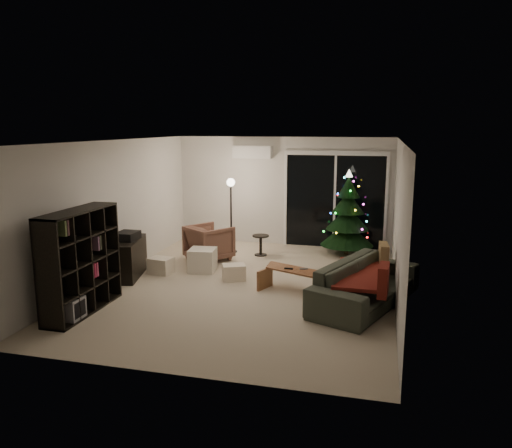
{
  "coord_description": "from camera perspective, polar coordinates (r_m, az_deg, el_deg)",
  "views": [
    {
      "loc": [
        2.21,
        -8.04,
        2.76
      ],
      "look_at": [
        0.1,
        0.3,
        1.05
      ],
      "focal_mm": 35.0,
      "sensor_mm": 36.0,
      "label": 1
    }
  ],
  "objects": [
    {
      "name": "remote_b",
      "position": [
        8.46,
        5.49,
        -5.11
      ],
      "size": [
        0.14,
        0.08,
        0.02
      ],
      "primitive_type": "cube",
      "rotation": [
        0.0,
        0.0,
        0.35
      ],
      "color": "slate",
      "rests_on": "coffee_table"
    },
    {
      "name": "christmas_tree",
      "position": [
        10.85,
        10.44,
        1.29
      ],
      "size": [
        1.29,
        1.29,
        1.84
      ],
      "primitive_type": "cone",
      "rotation": [
        0.0,
        0.0,
        -0.14
      ],
      "color": "black",
      "rests_on": "floor"
    },
    {
      "name": "remote_a",
      "position": [
        8.46,
        3.75,
        -5.09
      ],
      "size": [
        0.15,
        0.04,
        0.02
      ],
      "primitive_type": "cube",
      "color": "black",
      "rests_on": "coffee_table"
    },
    {
      "name": "bookshelf",
      "position": [
        7.95,
        -20.56,
        -3.94
      ],
      "size": [
        0.67,
        1.6,
        1.55
      ],
      "primitive_type": null,
      "rotation": [
        0.0,
        0.0,
        0.18
      ],
      "color": "black",
      "rests_on": "floor"
    },
    {
      "name": "sofa",
      "position": [
        8.0,
        12.46,
        -6.65
      ],
      "size": [
        1.72,
        2.49,
        0.68
      ],
      "primitive_type": "imported",
      "rotation": [
        0.0,
        0.0,
        1.18
      ],
      "color": "#2F3429",
      "rests_on": "floor"
    },
    {
      "name": "room",
      "position": [
        9.85,
        3.71,
        1.02
      ],
      "size": [
        6.5,
        7.51,
        2.6
      ],
      "color": "beige",
      "rests_on": "ground"
    },
    {
      "name": "ottoman",
      "position": [
        9.64,
        -6.13,
        -4.11
      ],
      "size": [
        0.54,
        0.54,
        0.44
      ],
      "primitive_type": "cube",
      "rotation": [
        0.0,
        0.0,
        0.12
      ],
      "color": "beige",
      "rests_on": "floor"
    },
    {
      "name": "floor_lamp",
      "position": [
        10.9,
        -2.87,
        0.79
      ],
      "size": [
        0.25,
        0.25,
        1.57
      ],
      "primitive_type": "cylinder",
      "color": "black",
      "rests_on": "floor"
    },
    {
      "name": "cushion_a",
      "position": [
        8.55,
        14.37,
        -3.67
      ],
      "size": [
        0.17,
        0.46,
        0.45
      ],
      "primitive_type": "cube",
      "rotation": [
        0.0,
        0.0,
        0.09
      ],
      "color": "olive",
      "rests_on": "sofa"
    },
    {
      "name": "cushion_b",
      "position": [
        7.3,
        14.35,
        -6.24
      ],
      "size": [
        0.16,
        0.45,
        0.45
      ],
      "primitive_type": "cube",
      "rotation": [
        0.0,
        0.0,
        -0.07
      ],
      "color": "maroon",
      "rests_on": "sofa"
    },
    {
      "name": "cardboard_box_b",
      "position": [
        9.08,
        -2.54,
        -5.52
      ],
      "size": [
        0.49,
        0.44,
        0.28
      ],
      "primitive_type": "cube",
      "rotation": [
        0.0,
        0.0,
        0.42
      ],
      "color": "white",
      "rests_on": "floor"
    },
    {
      "name": "stereo",
      "position": [
        9.4,
        -14.49,
        -1.32
      ],
      "size": [
        0.35,
        0.42,
        0.15
      ],
      "primitive_type": "cube",
      "color": "black",
      "rests_on": "media_cabinet"
    },
    {
      "name": "sofa_throw",
      "position": [
        7.96,
        11.79,
        -5.58
      ],
      "size": [
        0.72,
        1.67,
        0.06
      ],
      "primitive_type": "cube",
      "color": "maroon",
      "rests_on": "sofa"
    },
    {
      "name": "armchair",
      "position": [
        10.37,
        -5.38,
        -2.14
      ],
      "size": [
        1.11,
        1.12,
        0.74
      ],
      "primitive_type": "imported",
      "rotation": [
        0.0,
        0.0,
        2.54
      ],
      "color": "brown",
      "rests_on": "floor"
    },
    {
      "name": "media_cabinet",
      "position": [
        9.5,
        -14.37,
        -3.82
      ],
      "size": [
        0.67,
        1.18,
        0.7
      ],
      "primitive_type": "cube",
      "rotation": [
        0.0,
        0.0,
        0.23
      ],
      "color": "black",
      "rests_on": "floor"
    },
    {
      "name": "side_table",
      "position": [
        10.73,
        0.54,
        -2.44
      ],
      "size": [
        0.38,
        0.38,
        0.44
      ],
      "primitive_type": "cylinder",
      "rotation": [
        0.0,
        0.0,
        0.09
      ],
      "color": "black",
      "rests_on": "floor"
    },
    {
      "name": "coffee_table",
      "position": [
        8.49,
        4.74,
        -6.44
      ],
      "size": [
        1.25,
        0.84,
        0.38
      ],
      "primitive_type": null,
      "rotation": [
        0.0,
        0.0,
        -0.4
      ],
      "color": "brown",
      "rests_on": "floor"
    },
    {
      "name": "cardboard_box_a",
      "position": [
        9.63,
        -10.83,
        -4.69
      ],
      "size": [
        0.46,
        0.38,
        0.3
      ],
      "primitive_type": "cube",
      "rotation": [
        0.0,
        0.0,
        -0.15
      ],
      "color": "white",
      "rests_on": "floor"
    }
  ]
}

